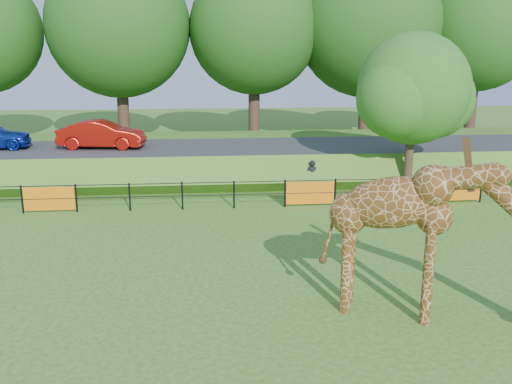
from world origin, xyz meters
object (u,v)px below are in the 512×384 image
giraffe (438,241)px  tree_east (415,93)px  visitor (312,177)px  car_red (102,134)px

giraffe → tree_east: bearing=95.9°
visitor → tree_east: (4.15, -0.45, 3.56)m
car_red → visitor: (9.41, -3.93, -1.36)m
giraffe → visitor: (-0.67, 11.77, -1.17)m
visitor → giraffe: bearing=87.6°
visitor → tree_east: 5.49m
car_red → tree_east: 14.43m
giraffe → visitor: size_ratio=3.67×
giraffe → car_red: giraffe is taller
giraffe → tree_east: 12.08m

